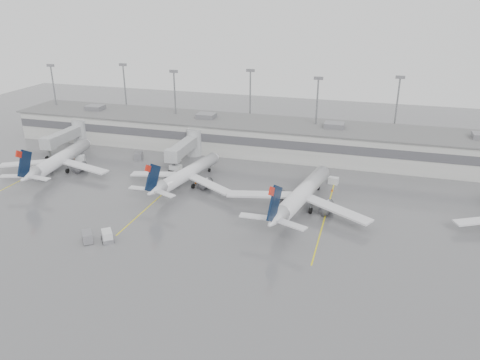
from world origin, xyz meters
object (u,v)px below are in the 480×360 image
(jet_far_left, at_px, (59,159))
(jet_mid_left, at_px, (186,174))
(jet_mid_right, at_px, (301,195))
(baggage_tug, at_px, (107,237))

(jet_far_left, height_order, jet_mid_left, jet_far_left)
(jet_far_left, xyz_separation_m, jet_mid_right, (59.48, -4.94, 0.23))
(jet_mid_right, bearing_deg, jet_far_left, -174.15)
(jet_far_left, relative_size, jet_mid_left, 1.08)
(jet_mid_right, distance_m, baggage_tug, 37.51)
(jet_mid_left, xyz_separation_m, baggage_tug, (-3.64, -27.23, -2.18))
(baggage_tug, bearing_deg, jet_mid_left, 43.70)
(jet_far_left, relative_size, baggage_tug, 8.82)
(jet_mid_right, bearing_deg, jet_mid_left, 179.50)
(jet_mid_left, relative_size, jet_mid_right, 0.87)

